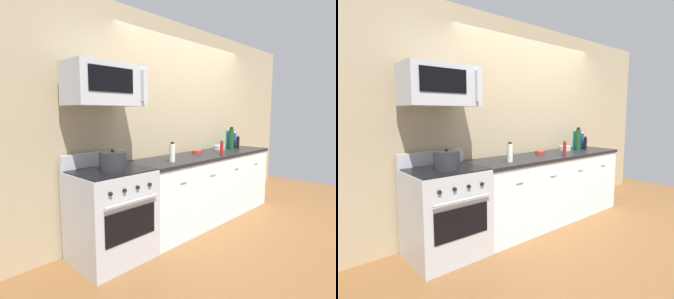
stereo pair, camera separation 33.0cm
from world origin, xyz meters
TOP-DOWN VIEW (x-y plane):
  - ground_plane at (0.00, 0.00)m, footprint 6.63×6.63m
  - back_wall at (0.00, 0.41)m, footprint 5.53×0.10m
  - counter_unit at (0.00, -0.00)m, footprint 2.44×0.66m
  - range_oven at (-1.59, 0.00)m, footprint 0.76×0.69m
  - microwave at (-1.59, 0.05)m, footprint 0.74×0.44m
  - bottle_soda_blue at (0.86, 0.09)m, footprint 0.06×0.06m
  - bottle_soy_sauce_dark at (0.83, 0.00)m, footprint 0.05×0.05m
  - bottle_sparkling_teal at (0.74, 0.13)m, footprint 0.07×0.07m
  - bottle_hot_sauce_red at (0.08, -0.20)m, footprint 0.05×0.05m
  - bottle_vinegar_white at (-0.82, -0.11)m, footprint 0.07×0.07m
  - bottle_wine_green at (0.70, 0.04)m, footprint 0.08×0.08m
  - bowl_steel_prep at (0.49, 0.12)m, footprint 0.18×0.18m
  - bowl_red_small at (-0.06, 0.12)m, footprint 0.13×0.13m
  - stockpot at (-1.59, -0.05)m, footprint 0.27×0.27m

SIDE VIEW (x-z plane):
  - ground_plane at x=0.00m, z-range 0.00..0.00m
  - counter_unit at x=0.00m, z-range 0.00..0.92m
  - range_oven at x=-1.59m, z-range -0.07..1.00m
  - bowl_red_small at x=-0.06m, z-range 0.92..0.96m
  - bowl_steel_prep at x=0.49m, z-range 0.92..0.99m
  - bottle_hot_sauce_red at x=0.08m, z-range 0.92..1.11m
  - stockpot at x=-1.59m, z-range 0.91..1.12m
  - bottle_soy_sauce_dark at x=0.83m, z-range 0.91..1.12m
  - bottle_vinegar_white at x=-0.82m, z-range 0.91..1.15m
  - bottle_soda_blue at x=0.86m, z-range 0.91..1.18m
  - bottle_sparkling_teal at x=0.74m, z-range 0.91..1.23m
  - bottle_wine_green at x=0.70m, z-range 0.91..1.26m
  - back_wall at x=0.00m, z-range 0.00..2.70m
  - microwave at x=-1.59m, z-range 1.55..1.95m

